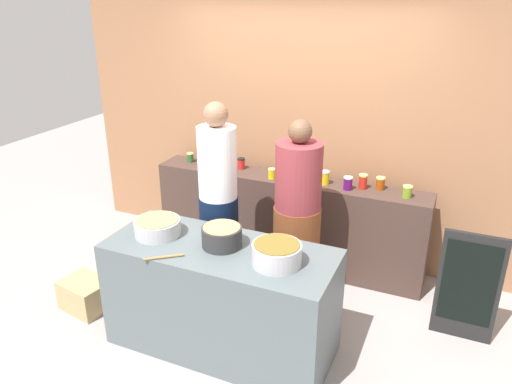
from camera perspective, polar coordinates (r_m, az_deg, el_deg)
ground at (r=4.29m, az=-1.95°, el=-14.77°), size 12.00×12.00×0.00m
storefront_wall at (r=4.88m, az=5.29°, el=9.45°), size 4.80×0.12×3.00m
display_shelf at (r=4.92m, az=3.53°, el=-3.34°), size 2.70×0.36×0.91m
prep_table at (r=3.82m, az=-4.03°, el=-12.11°), size 1.70×0.70×0.86m
preserve_jar_0 at (r=5.20m, az=-7.60°, el=3.98°), size 0.07×0.07×0.10m
preserve_jar_1 at (r=5.09m, az=-6.33°, el=3.85°), size 0.07×0.07×0.14m
preserve_jar_2 at (r=4.95m, az=-1.71°, el=3.32°), size 0.08×0.08×0.11m
preserve_jar_3 at (r=4.70m, az=1.86°, el=2.14°), size 0.08×0.08×0.10m
preserve_jar_4 at (r=4.65m, az=3.71°, el=2.18°), size 0.08×0.08×0.14m
preserve_jar_5 at (r=4.60m, az=7.95°, el=1.66°), size 0.09×0.09×0.13m
preserve_jar_6 at (r=4.51m, az=10.56°, el=1.01°), size 0.08×0.08×0.12m
preserve_jar_7 at (r=4.55m, az=12.25°, el=1.19°), size 0.08×0.08×0.14m
preserve_jar_8 at (r=4.58m, az=14.16°, el=0.98°), size 0.08×0.08×0.12m
preserve_jar_9 at (r=4.47m, az=17.07°, el=0.06°), size 0.08×0.08×0.11m
cooking_pot_left at (r=3.81m, az=-11.31°, el=-4.00°), size 0.35×0.35×0.13m
cooking_pot_center at (r=3.59m, az=-4.02°, el=-5.14°), size 0.29×0.29×0.15m
cooking_pot_right at (r=3.36m, az=2.41°, el=-7.17°), size 0.34×0.34×0.15m
wooden_spoon at (r=3.51m, az=-10.60°, el=-7.40°), size 0.23×0.18×0.02m
cook_with_tongs at (r=4.20m, az=-4.31°, el=-2.60°), size 0.33×0.33×1.78m
cook_in_cap at (r=4.18m, az=4.74°, el=-3.87°), size 0.40×0.40×1.66m
bread_crate at (r=4.61m, az=-19.03°, el=-11.13°), size 0.45×0.38×0.27m
chalkboard_sign at (r=4.20m, az=23.28°, el=-10.04°), size 0.46×0.05×0.92m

